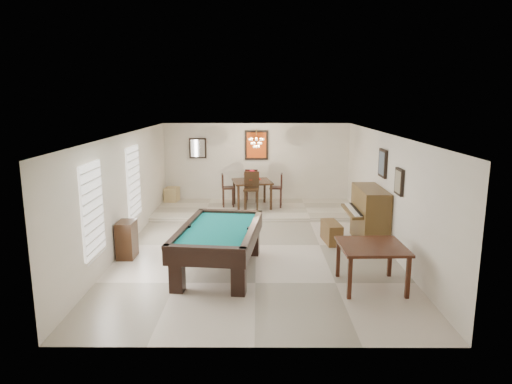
{
  "coord_description": "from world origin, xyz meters",
  "views": [
    {
      "loc": [
        0.04,
        -10.25,
        3.39
      ],
      "look_at": [
        0.0,
        0.6,
        1.15
      ],
      "focal_mm": 32.0,
      "sensor_mm": 36.0,
      "label": 1
    }
  ],
  "objects_px": {
    "square_table": "(371,266)",
    "dining_table": "(252,192)",
    "upright_piano": "(363,216)",
    "chandelier": "(256,139)",
    "corner_bench": "(172,194)",
    "dining_chair_north": "(252,185)",
    "dining_chair_east": "(276,190)",
    "piano_bench": "(331,232)",
    "dining_chair_south": "(251,193)",
    "dining_chair_west": "(228,190)",
    "pool_table": "(219,250)",
    "apothecary_chest": "(127,239)",
    "flower_vase": "(252,173)"
  },
  "relations": [
    {
      "from": "flower_vase",
      "to": "square_table",
      "type": "bearing_deg",
      "value": -68.85
    },
    {
      "from": "pool_table",
      "to": "dining_chair_north",
      "type": "xyz_separation_m",
      "value": [
        0.57,
        5.73,
        0.21
      ]
    },
    {
      "from": "dining_table",
      "to": "dining_chair_north",
      "type": "height_order",
      "value": "dining_chair_north"
    },
    {
      "from": "chandelier",
      "to": "pool_table",
      "type": "bearing_deg",
      "value": -98.47
    },
    {
      "from": "dining_chair_east",
      "to": "apothecary_chest",
      "type": "bearing_deg",
      "value": -33.85
    },
    {
      "from": "piano_bench",
      "to": "apothecary_chest",
      "type": "xyz_separation_m",
      "value": [
        -4.59,
        -1.09,
        0.16
      ]
    },
    {
      "from": "apothecary_chest",
      "to": "flower_vase",
      "type": "distance_m",
      "value": 5.04
    },
    {
      "from": "piano_bench",
      "to": "chandelier",
      "type": "bearing_deg",
      "value": 121.37
    },
    {
      "from": "upright_piano",
      "to": "piano_bench",
      "type": "relative_size",
      "value": 1.84
    },
    {
      "from": "flower_vase",
      "to": "dining_chair_south",
      "type": "xyz_separation_m",
      "value": [
        -0.01,
        -0.74,
        -0.45
      ]
    },
    {
      "from": "dining_table",
      "to": "flower_vase",
      "type": "bearing_deg",
      "value": 0.0
    },
    {
      "from": "upright_piano",
      "to": "dining_chair_east",
      "type": "distance_m",
      "value": 3.73
    },
    {
      "from": "dining_chair_south",
      "to": "chandelier",
      "type": "xyz_separation_m",
      "value": [
        0.14,
        0.57,
        1.49
      ]
    },
    {
      "from": "dining_chair_south",
      "to": "corner_bench",
      "type": "xyz_separation_m",
      "value": [
        -2.59,
        1.5,
        -0.37
      ]
    },
    {
      "from": "chandelier",
      "to": "piano_bench",
      "type": "bearing_deg",
      "value": -58.63
    },
    {
      "from": "flower_vase",
      "to": "chandelier",
      "type": "xyz_separation_m",
      "value": [
        0.13,
        -0.17,
        1.04
      ]
    },
    {
      "from": "pool_table",
      "to": "dining_chair_south",
      "type": "relative_size",
      "value": 2.25
    },
    {
      "from": "piano_bench",
      "to": "dining_chair_north",
      "type": "distance_m",
      "value": 4.35
    },
    {
      "from": "chandelier",
      "to": "apothecary_chest",
      "type": "bearing_deg",
      "value": -124.43
    },
    {
      "from": "dining_chair_south",
      "to": "corner_bench",
      "type": "distance_m",
      "value": 3.01
    },
    {
      "from": "apothecary_chest",
      "to": "square_table",
      "type": "bearing_deg",
      "value": -17.64
    },
    {
      "from": "apothecary_chest",
      "to": "dining_chair_west",
      "type": "xyz_separation_m",
      "value": [
        1.92,
        4.27,
        0.22
      ]
    },
    {
      "from": "upright_piano",
      "to": "apothecary_chest",
      "type": "bearing_deg",
      "value": -168.85
    },
    {
      "from": "square_table",
      "to": "dining_table",
      "type": "distance_m",
      "value": 6.2
    },
    {
      "from": "dining_chair_north",
      "to": "corner_bench",
      "type": "relative_size",
      "value": 2.16
    },
    {
      "from": "dining_table",
      "to": "chandelier",
      "type": "relative_size",
      "value": 1.87
    },
    {
      "from": "dining_table",
      "to": "dining_chair_west",
      "type": "relative_size",
      "value": 1.12
    },
    {
      "from": "flower_vase",
      "to": "chandelier",
      "type": "distance_m",
      "value": 1.06
    },
    {
      "from": "dining_chair_east",
      "to": "dining_chair_north",
      "type": "bearing_deg",
      "value": -128.88
    },
    {
      "from": "upright_piano",
      "to": "chandelier",
      "type": "distance_m",
      "value": 4.22
    },
    {
      "from": "apothecary_chest",
      "to": "corner_bench",
      "type": "height_order",
      "value": "apothecary_chest"
    },
    {
      "from": "piano_bench",
      "to": "chandelier",
      "type": "relative_size",
      "value": 1.45
    },
    {
      "from": "dining_table",
      "to": "corner_bench",
      "type": "xyz_separation_m",
      "value": [
        -2.6,
        0.76,
        -0.24
      ]
    },
    {
      "from": "upright_piano",
      "to": "apothecary_chest",
      "type": "height_order",
      "value": "upright_piano"
    },
    {
      "from": "dining_chair_north",
      "to": "dining_chair_west",
      "type": "xyz_separation_m",
      "value": [
        -0.71,
        -0.68,
        -0.03
      ]
    },
    {
      "from": "pool_table",
      "to": "apothecary_chest",
      "type": "relative_size",
      "value": 3.3
    },
    {
      "from": "square_table",
      "to": "corner_bench",
      "type": "bearing_deg",
      "value": 126.49
    },
    {
      "from": "pool_table",
      "to": "piano_bench",
      "type": "xyz_separation_m",
      "value": [
        2.53,
        1.88,
        -0.2
      ]
    },
    {
      "from": "apothecary_chest",
      "to": "dining_chair_north",
      "type": "height_order",
      "value": "dining_chair_north"
    },
    {
      "from": "corner_bench",
      "to": "flower_vase",
      "type": "bearing_deg",
      "value": -16.26
    },
    {
      "from": "dining_table",
      "to": "dining_chair_east",
      "type": "relative_size",
      "value": 1.09
    },
    {
      "from": "dining_chair_west",
      "to": "corner_bench",
      "type": "xyz_separation_m",
      "value": [
        -1.87,
        0.72,
        -0.28
      ]
    },
    {
      "from": "corner_bench",
      "to": "chandelier",
      "type": "distance_m",
      "value": 3.43
    },
    {
      "from": "dining_chair_east",
      "to": "piano_bench",
      "type": "bearing_deg",
      "value": 25.85
    },
    {
      "from": "square_table",
      "to": "dining_chair_north",
      "type": "distance_m",
      "value": 6.88
    },
    {
      "from": "upright_piano",
      "to": "chandelier",
      "type": "bearing_deg",
      "value": 130.1
    },
    {
      "from": "chandelier",
      "to": "dining_chair_north",
      "type": "bearing_deg",
      "value": 99.82
    },
    {
      "from": "pool_table",
      "to": "piano_bench",
      "type": "bearing_deg",
      "value": 43.08
    },
    {
      "from": "square_table",
      "to": "corner_bench",
      "type": "distance_m",
      "value": 8.13
    },
    {
      "from": "piano_bench",
      "to": "dining_chair_south",
      "type": "xyz_separation_m",
      "value": [
        -1.95,
        2.4,
        0.47
      ]
    }
  ]
}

